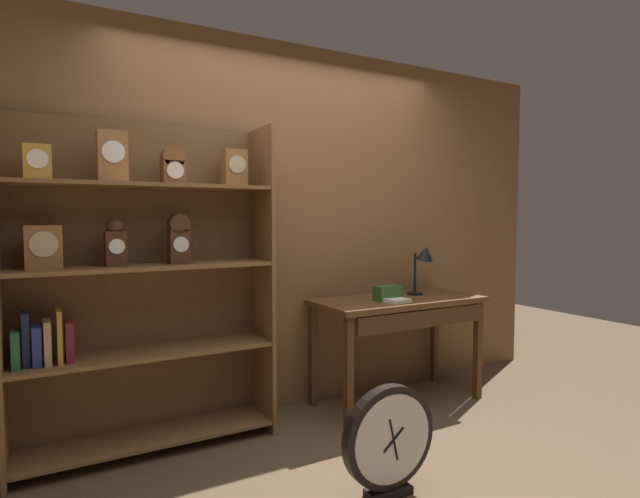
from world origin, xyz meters
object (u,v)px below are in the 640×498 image
Objects in this scene: round_clock_large at (389,440)px; open_repair_manual at (392,300)px; workbench at (400,312)px; bookshelf at (139,282)px; toolbox_small at (388,293)px; desk_lamp at (423,260)px.

open_repair_manual is at bearing 51.93° from round_clock_large.
round_clock_large is at bearing -130.38° from workbench.
workbench is at bearing -4.75° from bookshelf.
round_clock_large is at bearing -126.36° from toolbox_small.
toolbox_small is 0.07m from open_repair_manual.
toolbox_small is (1.67, -0.17, -0.17)m from bookshelf.
desk_lamp is (0.26, 0.05, 0.37)m from workbench.
desk_lamp is (2.06, -0.10, 0.05)m from bookshelf.
toolbox_small is 0.87× the size of open_repair_manual.
workbench is 6.60× the size of toolbox_small.
bookshelf is 5.01× the size of desk_lamp.
open_repair_manual is 0.40× the size of round_clock_large.
desk_lamp is at bearing 10.37° from workbench.
toolbox_small reaches higher than open_repair_manual.
desk_lamp reaches higher than toolbox_small.
bookshelf is at bearing 174.09° from toolbox_small.
round_clock_large is (-0.71, -0.90, -0.51)m from open_repair_manual.
round_clock_large is at bearing -49.53° from bookshelf.
open_repair_manual reaches higher than workbench.
toolbox_small is (-0.39, -0.07, -0.22)m from desk_lamp.
desk_lamp is 0.45m from toolbox_small.
bookshelf is at bearing 175.25° from workbench.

